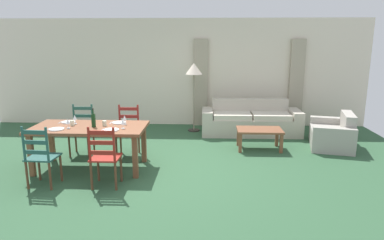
% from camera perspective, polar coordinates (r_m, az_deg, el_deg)
% --- Properties ---
extents(ground_plane, '(9.60, 9.60, 0.02)m').
position_cam_1_polar(ground_plane, '(6.15, -5.03, -7.88)').
color(ground_plane, '#2D5435').
extents(wall_far, '(9.60, 0.16, 2.70)m').
position_cam_1_polar(wall_far, '(9.06, -2.41, 7.75)').
color(wall_far, beige).
rests_on(wall_far, ground_plane).
extents(curtain_panel_left, '(0.35, 0.08, 2.20)m').
position_cam_1_polar(curtain_panel_left, '(8.92, 1.43, 6.05)').
color(curtain_panel_left, tan).
rests_on(curtain_panel_left, ground_plane).
extents(curtain_panel_right, '(0.35, 0.08, 2.20)m').
position_cam_1_polar(curtain_panel_right, '(9.18, 16.66, 5.72)').
color(curtain_panel_right, tan).
rests_on(curtain_panel_right, ground_plane).
extents(dining_table, '(1.90, 0.96, 0.75)m').
position_cam_1_polar(dining_table, '(6.15, -16.42, -1.77)').
color(dining_table, brown).
rests_on(dining_table, ground_plane).
extents(dining_chair_near_left, '(0.44, 0.42, 0.96)m').
position_cam_1_polar(dining_chair_near_left, '(5.69, -23.45, -5.47)').
color(dining_chair_near_left, '#25534C').
rests_on(dining_chair_near_left, ground_plane).
extents(dining_chair_near_right, '(0.42, 0.40, 0.96)m').
position_cam_1_polar(dining_chair_near_right, '(5.36, -14.07, -5.85)').
color(dining_chair_near_right, maroon).
rests_on(dining_chair_near_right, ground_plane).
extents(dining_chair_far_left, '(0.43, 0.41, 0.96)m').
position_cam_1_polar(dining_chair_far_left, '(7.05, -17.54, -1.56)').
color(dining_chair_far_left, '#265347').
rests_on(dining_chair_far_left, ground_plane).
extents(dining_chair_far_right, '(0.42, 0.40, 0.96)m').
position_cam_1_polar(dining_chair_far_right, '(6.78, -10.41, -1.72)').
color(dining_chair_far_right, maroon).
rests_on(dining_chair_far_right, ground_plane).
extents(dinner_plate_near_left, '(0.24, 0.24, 0.02)m').
position_cam_1_polar(dinner_plate_near_left, '(6.07, -21.25, -1.40)').
color(dinner_plate_near_left, white).
rests_on(dinner_plate_near_left, dining_table).
extents(fork_near_left, '(0.03, 0.17, 0.01)m').
position_cam_1_polar(fork_near_left, '(6.13, -22.53, -1.43)').
color(fork_near_left, silver).
rests_on(fork_near_left, dining_table).
extents(dinner_plate_near_right, '(0.24, 0.24, 0.02)m').
position_cam_1_polar(dinner_plate_near_right, '(5.76, -13.04, -1.57)').
color(dinner_plate_near_right, white).
rests_on(dinner_plate_near_right, dining_table).
extents(fork_near_right, '(0.02, 0.17, 0.01)m').
position_cam_1_polar(fork_near_right, '(5.81, -14.46, -1.60)').
color(fork_near_right, silver).
rests_on(fork_near_right, dining_table).
extents(dinner_plate_far_left, '(0.24, 0.24, 0.02)m').
position_cam_1_polar(dinner_plate_far_left, '(6.51, -19.51, -0.32)').
color(dinner_plate_far_left, white).
rests_on(dinner_plate_far_left, dining_table).
extents(fork_far_left, '(0.02, 0.17, 0.01)m').
position_cam_1_polar(fork_far_left, '(6.57, -20.71, -0.35)').
color(fork_far_left, silver).
rests_on(fork_far_left, dining_table).
extents(dinner_plate_far_right, '(0.24, 0.24, 0.02)m').
position_cam_1_polar(dinner_plate_far_right, '(6.23, -11.82, -0.42)').
color(dinner_plate_far_right, white).
rests_on(dinner_plate_far_right, dining_table).
extents(fork_far_right, '(0.02, 0.17, 0.01)m').
position_cam_1_polar(fork_far_right, '(6.27, -13.14, -0.46)').
color(fork_far_right, silver).
rests_on(fork_far_right, dining_table).
extents(wine_bottle, '(0.07, 0.07, 0.32)m').
position_cam_1_polar(wine_bottle, '(6.03, -15.80, -0.02)').
color(wine_bottle, '#143819').
rests_on(wine_bottle, dining_table).
extents(wine_glass_near_left, '(0.06, 0.06, 0.16)m').
position_cam_1_polar(wine_glass_near_left, '(6.07, -19.62, -0.27)').
color(wine_glass_near_left, white).
rests_on(wine_glass_near_left, dining_table).
extents(wine_glass_near_right, '(0.06, 0.06, 0.16)m').
position_cam_1_polar(wine_glass_near_right, '(5.81, -11.25, -0.32)').
color(wine_glass_near_right, white).
rests_on(wine_glass_near_right, dining_table).
extents(wine_glass_far_left, '(0.06, 0.06, 0.16)m').
position_cam_1_polar(wine_glass_far_left, '(6.35, -18.61, 0.36)').
color(wine_glass_far_left, white).
rests_on(wine_glass_far_left, dining_table).
extents(wine_glass_far_right, '(0.06, 0.06, 0.16)m').
position_cam_1_polar(wine_glass_far_right, '(6.09, -10.96, 0.29)').
color(wine_glass_far_right, white).
rests_on(wine_glass_far_right, dining_table).
extents(coffee_cup_primary, '(0.07, 0.07, 0.09)m').
position_cam_1_polar(coffee_cup_primary, '(6.08, -14.12, -0.53)').
color(coffee_cup_primary, beige).
rests_on(coffee_cup_primary, dining_table).
extents(coffee_cup_secondary, '(0.07, 0.07, 0.09)m').
position_cam_1_polar(coffee_cup_secondary, '(6.26, -18.99, -0.46)').
color(coffee_cup_secondary, beige).
rests_on(coffee_cup_secondary, dining_table).
extents(couch, '(2.29, 0.82, 0.80)m').
position_cam_1_polar(couch, '(8.35, 9.54, -0.24)').
color(couch, '#BAB19E').
rests_on(couch, ground_plane).
extents(coffee_table, '(0.90, 0.56, 0.42)m').
position_cam_1_polar(coffee_table, '(7.17, 10.96, -1.96)').
color(coffee_table, brown).
rests_on(coffee_table, ground_plane).
extents(armchair_upholstered, '(1.04, 1.31, 0.72)m').
position_cam_1_polar(armchair_upholstered, '(7.80, 22.26, -2.30)').
color(armchair_upholstered, '#A59F95').
rests_on(armchair_upholstered, ground_plane).
extents(standing_lamp, '(0.40, 0.40, 1.64)m').
position_cam_1_polar(standing_lamp, '(8.30, 0.31, 7.70)').
color(standing_lamp, '#332D28').
rests_on(standing_lamp, ground_plane).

